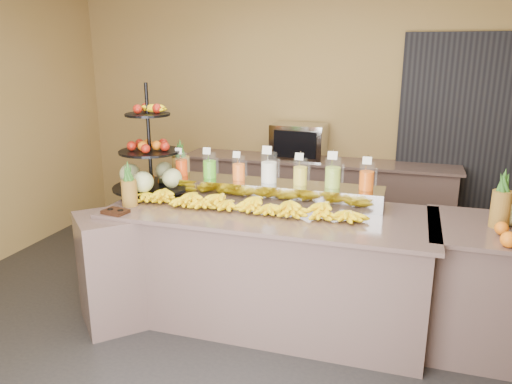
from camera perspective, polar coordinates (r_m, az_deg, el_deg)
The scene contains 19 objects.
ground at distance 3.97m, azimuth 0.17°, elevation -16.32°, with size 6.00×6.00×0.00m, color black.
room_envelope at distance 4.08m, azimuth 6.12°, elevation 12.43°, with size 6.04×5.02×2.82m.
buffet_counter at distance 4.00m, azimuth -0.30°, elevation -8.49°, with size 2.75×1.25×0.93m.
right_counter at distance 4.03m, azimuth 26.22°, elevation -10.01°, with size 1.08×0.88×0.93m.
back_ledge at distance 5.79m, azimuth 6.80°, elevation -0.78°, with size 3.10×0.55×0.93m.
pitcher_tray at distance 4.09m, azimuth 1.47°, elevation 0.13°, with size 1.85×0.30×0.15m, color gray.
juice_pitcher_orange_a at distance 4.33m, azimuth -8.51°, elevation 3.03°, with size 0.11×0.11×0.26m.
juice_pitcher_green at distance 4.22m, azimuth -5.33°, elevation 2.91°, with size 0.11×0.12×0.28m.
juice_pitcher_orange_b at distance 4.13m, azimuth -1.99°, elevation 2.59°, with size 0.11×0.11×0.26m.
juice_pitcher_milk at distance 4.05m, azimuth 1.49°, elevation 2.63°, with size 0.13×0.14×0.32m.
juice_pitcher_lemon at distance 3.99m, azimuth 5.08°, elevation 2.16°, with size 0.11×0.12×0.28m.
juice_pitcher_lime at distance 3.94m, azimuth 8.78°, elevation 2.02°, with size 0.13×0.13×0.31m.
juice_pitcher_orange_c at distance 3.92m, azimuth 12.53°, elevation 1.59°, with size 0.12×0.12×0.28m.
banana_heap at distance 3.85m, azimuth -1.94°, elevation -1.04°, with size 1.88×0.17×0.16m.
fruit_stand at distance 4.32m, azimuth -11.42°, elevation 2.88°, with size 0.83×0.83×0.93m.
condiment_caddy at distance 3.91m, azimuth -15.77°, elevation -2.17°, with size 0.18×0.13×0.03m, color black.
pineapple_left_a at distance 4.04m, azimuth -14.29°, elevation 0.30°, with size 0.12×0.12×0.37m.
pineapple_left_b at distance 4.47m, azimuth -8.56°, elevation 2.57°, with size 0.15×0.15×0.45m.
oven_warmer at distance 5.68m, azimuth 4.95°, elevation 5.80°, with size 0.59×0.41×0.39m, color gray.
Camera 1 is at (0.99, -3.21, 2.12)m, focal length 35.00 mm.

